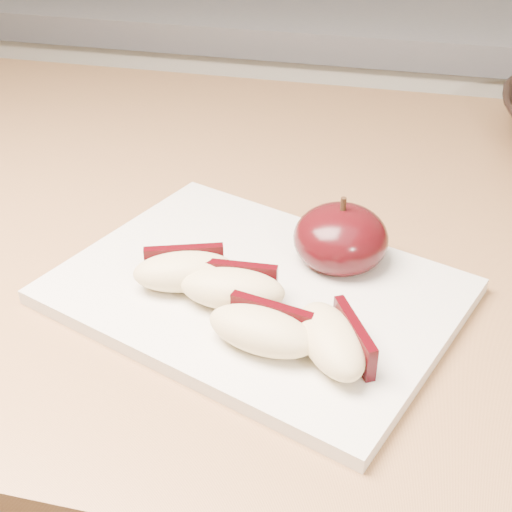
# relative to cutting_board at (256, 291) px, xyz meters

# --- Properties ---
(back_cabinet) EXTENTS (2.40, 0.62, 0.94)m
(back_cabinet) POSITION_rel_cutting_board_xyz_m (-0.00, 0.82, -0.43)
(back_cabinet) COLOR silver
(back_cabinet) RESTS_ON ground
(cutting_board) EXTENTS (0.32, 0.28, 0.01)m
(cutting_board) POSITION_rel_cutting_board_xyz_m (0.00, 0.00, 0.00)
(cutting_board) COLOR silver
(cutting_board) RESTS_ON island_counter
(apple_half) EXTENTS (0.08, 0.08, 0.06)m
(apple_half) POSITION_rel_cutting_board_xyz_m (0.05, 0.05, 0.02)
(apple_half) COLOR black
(apple_half) RESTS_ON cutting_board
(apple_wedge_a) EXTENTS (0.08, 0.06, 0.03)m
(apple_wedge_a) POSITION_rel_cutting_board_xyz_m (-0.05, -0.01, 0.02)
(apple_wedge_a) COLOR #D1BA84
(apple_wedge_a) RESTS_ON cutting_board
(apple_wedge_b) EXTENTS (0.07, 0.04, 0.03)m
(apple_wedge_b) POSITION_rel_cutting_board_xyz_m (-0.01, -0.02, 0.02)
(apple_wedge_b) COLOR #D1BA84
(apple_wedge_b) RESTS_ON cutting_board
(apple_wedge_c) EXTENTS (0.08, 0.05, 0.03)m
(apple_wedge_c) POSITION_rel_cutting_board_xyz_m (0.02, -0.06, 0.02)
(apple_wedge_c) COLOR #D1BA84
(apple_wedge_c) RESTS_ON cutting_board
(apple_wedge_d) EXTENTS (0.07, 0.08, 0.03)m
(apple_wedge_d) POSITION_rel_cutting_board_xyz_m (0.06, -0.06, 0.02)
(apple_wedge_d) COLOR #D1BA84
(apple_wedge_d) RESTS_ON cutting_board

